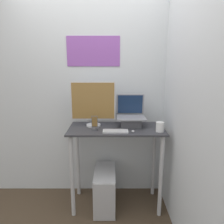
# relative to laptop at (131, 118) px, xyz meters

# --- Properties ---
(ground_plane) EXTENTS (12.00, 12.00, 0.00)m
(ground_plane) POSITION_rel_laptop_xyz_m (-0.16, -0.33, -1.03)
(ground_plane) COLOR #473828
(wall_back) EXTENTS (6.00, 0.06, 2.60)m
(wall_back) POSITION_rel_laptop_xyz_m (-0.16, 0.26, 0.27)
(wall_back) COLOR silver
(wall_back) RESTS_ON ground_plane
(wall_side_right) EXTENTS (0.05, 6.00, 2.60)m
(wall_side_right) POSITION_rel_laptop_xyz_m (0.45, -0.33, 0.27)
(wall_side_right) COLOR silver
(wall_side_right) RESTS_ON ground_plane
(desk) EXTENTS (1.05, 0.51, 0.95)m
(desk) POSITION_rel_laptop_xyz_m (-0.16, -0.08, -0.29)
(desk) COLOR #333338
(desk) RESTS_ON ground_plane
(laptop) EXTENTS (0.32, 0.28, 0.35)m
(laptop) POSITION_rel_laptop_xyz_m (0.00, 0.00, 0.00)
(laptop) COLOR #4C4C51
(laptop) RESTS_ON desk
(monitor) EXTENTS (0.50, 0.16, 0.50)m
(monitor) POSITION_rel_laptop_xyz_m (-0.42, -0.00, 0.17)
(monitor) COLOR silver
(monitor) RESTS_ON desk
(keyboard) EXTENTS (0.26, 0.11, 0.02)m
(keyboard) POSITION_rel_laptop_xyz_m (-0.18, -0.22, -0.08)
(keyboard) COLOR silver
(keyboard) RESTS_ON desk
(mouse) EXTENTS (0.03, 0.05, 0.02)m
(mouse) POSITION_rel_laptop_xyz_m (0.00, -0.24, -0.08)
(mouse) COLOR #99999E
(mouse) RESTS_ON desk
(cell_phone) EXTENTS (0.07, 0.07, 0.16)m
(cell_phone) POSITION_rel_laptop_xyz_m (-0.40, -0.16, -0.05)
(cell_phone) COLOR #4C4C51
(cell_phone) RESTS_ON desk
(computer_tower) EXTENTS (0.24, 0.51, 0.45)m
(computer_tower) POSITION_rel_laptop_xyz_m (-0.29, -0.13, -0.81)
(computer_tower) COLOR silver
(computer_tower) RESTS_ON ground_plane
(mug) EXTENTS (0.08, 0.08, 0.10)m
(mug) POSITION_rel_laptop_xyz_m (0.29, -0.21, -0.04)
(mug) COLOR white
(mug) RESTS_ON desk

